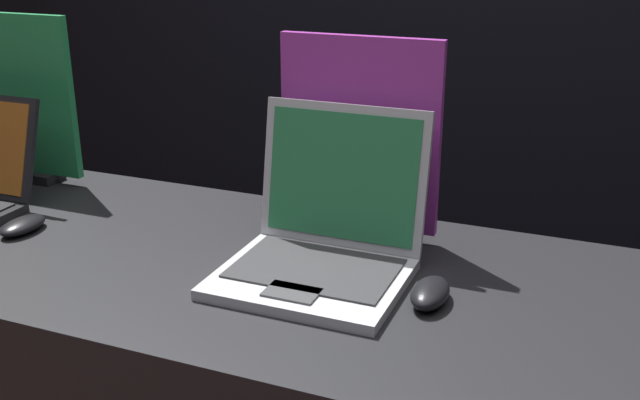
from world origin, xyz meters
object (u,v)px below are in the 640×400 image
(mouse_middle, at_px, (430,293))
(promo_stand_middle, at_px, (359,144))
(mouse_front, at_px, (23,225))
(laptop_middle, at_px, (324,237))
(promo_stand_front, at_px, (17,103))

(mouse_middle, distance_m, promo_stand_middle, 0.37)
(mouse_front, bearing_deg, mouse_middle, 0.91)
(laptop_middle, relative_size, promo_stand_middle, 0.81)
(promo_stand_middle, bearing_deg, laptop_middle, -90.00)
(mouse_front, relative_size, mouse_middle, 0.98)
(mouse_middle, bearing_deg, promo_stand_middle, 131.81)
(laptop_middle, bearing_deg, mouse_front, -174.05)
(mouse_front, xyz_separation_m, promo_stand_front, (-0.25, 0.29, 0.18))
(promo_stand_front, xyz_separation_m, mouse_middle, (1.13, -0.27, -0.18))
(mouse_front, distance_m, mouse_middle, 0.88)
(promo_stand_front, relative_size, mouse_middle, 3.55)
(promo_stand_front, height_order, promo_stand_middle, promo_stand_front)
(mouse_front, height_order, promo_stand_front, promo_stand_front)
(promo_stand_front, relative_size, promo_stand_middle, 1.01)
(laptop_middle, distance_m, promo_stand_middle, 0.23)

